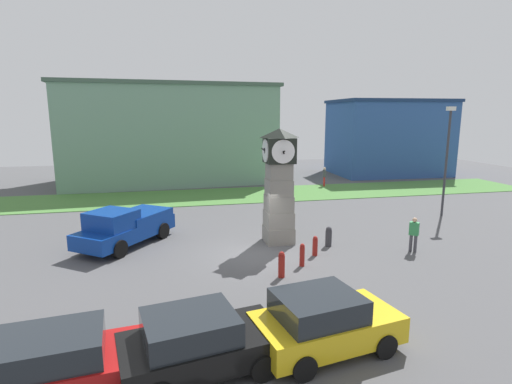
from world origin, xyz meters
The scene contains 16 objects.
ground_plane centered at (0.00, 0.00, 0.00)m, with size 71.75×71.75×0.00m, color #4C4C4F.
clock_tower centered at (1.46, 1.46, 2.79)m, with size 1.70×1.83×5.49m.
bollard_near_tower centered at (3.60, 0.33, 0.48)m, with size 0.30×0.30×0.95m.
bollard_mid_row centered at (2.53, -0.75, 0.45)m, with size 0.23×0.23×0.89m.
bollard_far_row centered at (1.57, -1.82, 0.49)m, with size 0.21×0.21×0.96m.
bollard_end_row centered at (0.43, -2.74, 0.52)m, with size 0.25×0.25×1.02m.
car_navy_sedan centered at (-6.10, -8.06, 0.77)m, with size 4.45×2.32×1.50m.
car_near_tower centered at (-3.05, -7.85, 0.78)m, with size 4.13×2.57×1.53m.
car_by_building centered at (0.21, -7.59, 0.80)m, with size 4.09×2.57×1.59m.
pickup_truck centered at (-5.75, 2.52, 0.93)m, with size 4.58×5.26×1.85m.
pedestrian_near_bench centered at (9.39, 15.46, 0.96)m, with size 0.34×0.45×1.68m.
pedestrian_by_cars centered at (7.04, -1.21, 0.90)m, with size 0.45×0.45×1.59m.
street_lamp_far_side centered at (12.65, 4.31, 3.79)m, with size 0.50×0.24×6.59m.
warehouse_blue_far centered at (-3.48, 21.31, 4.41)m, with size 19.30×10.46×8.81m.
storefront_low_left centered at (18.65, 21.37, 3.82)m, with size 11.53×8.07×7.62m.
grass_verge_far centered at (3.99, 13.15, 0.02)m, with size 43.05×6.14×0.04m, color #477A38.
Camera 1 is at (-3.54, -16.59, 6.11)m, focal length 28.00 mm.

